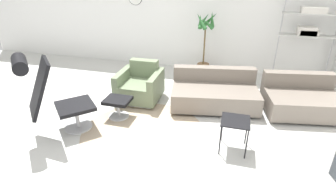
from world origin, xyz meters
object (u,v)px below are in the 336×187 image
Objects in this scene: lounge_chair at (48,90)px; shelf_unit at (310,25)px; couch_low at (214,93)px; side_table at (235,124)px; ottoman at (118,104)px; armchair_red at (140,86)px; potted_plant at (204,46)px; couch_second at (301,100)px.

shelf_unit is (4.07, 3.32, 0.54)m from lounge_chair.
couch_low is 1.38m from side_table.
ottoman is 0.26× the size of couch_low.
armchair_red is 0.52× the size of potted_plant.
couch_second is (3.00, 0.26, -0.03)m from armchair_red.
couch_low is (1.45, 0.13, -0.03)m from armchair_red.
couch_low is at bearing -175.56° from armchair_red.
potted_plant is 0.78× the size of shelf_unit.
side_table is at bearing -11.52° from ottoman.
couch_low is at bearing 29.43° from ottoman.
side_table is (-1.12, -1.43, 0.18)m from couch_second.
couch_second is at bearing 51.89° from side_table.
potted_plant reaches higher than armchair_red.
potted_plant is 2.28m from shelf_unit.
ottoman is at bearing -114.83° from potted_plant.
armchair_red is at bearing 104.97° from lounge_chair.
shelf_unit is at bearing 84.03° from lounge_chair.
couch_second is 2.90× the size of side_table.
potted_plant is at bearing -177.02° from shelf_unit.
ottoman is at bearing 19.42° from couch_low.
couch_low is 0.86× the size of shelf_unit.
shelf_unit is (1.76, 1.69, 1.06)m from couch_low.
ottoman is 2.05m from side_table.
ottoman is 2.75m from potted_plant.
shelf_unit is at bearing -146.16° from couch_low.
couch_low is at bearing -74.43° from potted_plant.
potted_plant is at bearing -45.95° from couch_second.
armchair_red reaches higher than side_table.
armchair_red is at bearing -120.76° from potted_plant.
lounge_chair is 0.94× the size of couch_second.
armchair_red is 0.58× the size of couch_second.
lounge_chair is 5.28m from shelf_unit.
couch_second is 0.70× the size of shelf_unit.
lounge_chair is 0.77× the size of couch_low.
potted_plant is at bearing 104.50° from lounge_chair.
side_table is at bearing -73.33° from potted_plant.
shelf_unit reaches higher than armchair_red.
ottoman is at bearing 79.95° from armchair_red.
couch_second is at bearing 18.18° from ottoman.
potted_plant is at bearing -84.44° from couch_low.
couch_low is 1.70m from potted_plant.
armchair_red is at bearing -150.51° from shelf_unit.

